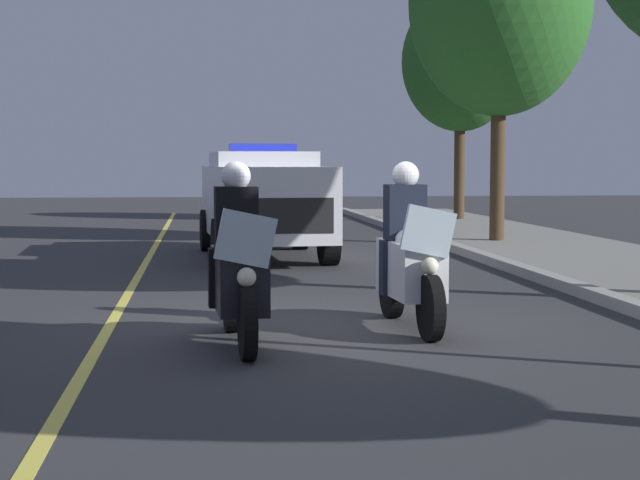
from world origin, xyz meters
The scene contains 7 objects.
ground_plane centered at (0.00, 0.00, 0.00)m, with size 80.00×80.00×0.00m, color #333335.
lane_stripe_center centered at (0.00, -2.19, 0.00)m, with size 48.00×0.12×0.01m, color #E0D14C.
police_motorcycle_lead_left centered at (0.96, -0.89, 0.70)m, with size 2.14×0.61×1.72m.
police_motorcycle_lead_right centered at (0.24, 0.89, 0.70)m, with size 2.14×0.61×1.72m.
police_suv centered at (-7.67, -0.13, 1.07)m, with size 5.01×2.32×2.05m.
tree_far_back centered at (-9.87, 4.87, 4.97)m, with size 3.74×3.74×7.20m.
tree_behind_suv centered at (-17.75, 6.12, 4.57)m, with size 3.36×3.36×6.48m.
Camera 1 is at (10.22, -1.21, 1.70)m, focal length 55.86 mm.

